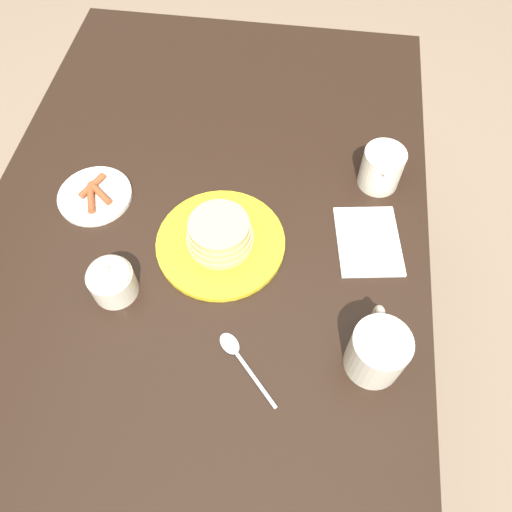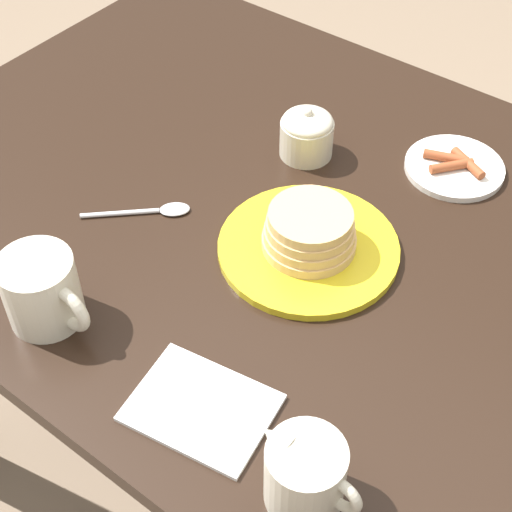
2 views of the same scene
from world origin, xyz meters
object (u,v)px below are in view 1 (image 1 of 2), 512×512
Objects in this scene: pancake_plate at (220,238)px; napkin at (368,241)px; coffee_mug at (377,350)px; creamer_pitcher at (382,168)px; side_plate_bacon at (95,195)px; sugar_bowl at (111,280)px; spoon at (238,356)px.

pancake_plate is 1.41× the size of napkin.
coffee_mug and creamer_pitcher have the same top height.
side_plate_bacon is 0.63m from coffee_mug.
pancake_plate is 2.94× the size of sugar_bowl.
side_plate_bacon is 1.16× the size of coffee_mug.
coffee_mug reaches higher than side_plate_bacon.
pancake_plate is at bearing 17.63° from spoon.
spoon is at bearing -130.69° from side_plate_bacon.
side_plate_bacon is at bearing 27.07° from sugar_bowl.
side_plate_bacon is 1.19× the size of spoon.
napkin is (-0.03, -0.56, -0.00)m from side_plate_bacon.
coffee_mug is 0.73× the size of napkin.
spoon is at bearing 96.11° from coffee_mug.
coffee_mug is 1.53× the size of sugar_bowl.
creamer_pitcher is at bearing -5.80° from napkin.
sugar_bowl is at bearing 81.44° from coffee_mug.
side_plate_bacon is 0.45m from spoon.
sugar_bowl is 0.67× the size of spoon.
sugar_bowl is 0.26m from spoon.
creamer_pitcher reaches higher than sugar_bowl.
sugar_bowl reaches higher than napkin.
creamer_pitcher is (0.39, -0.00, -0.00)m from coffee_mug.
coffee_mug is at bearing -115.59° from side_plate_bacon.
pancake_plate is at bearing -54.15° from sugar_bowl.
spoon is at bearing 151.34° from creamer_pitcher.
creamer_pitcher is 0.70× the size of napkin.
sugar_bowl is 0.49m from napkin.
pancake_plate is 0.29m from side_plate_bacon.
coffee_mug is at bearing -83.89° from spoon.
napkin is (0.24, 0.01, -0.05)m from coffee_mug.
pancake_plate is 0.36m from creamer_pitcher.
napkin is (-0.15, 0.02, -0.04)m from creamer_pitcher.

